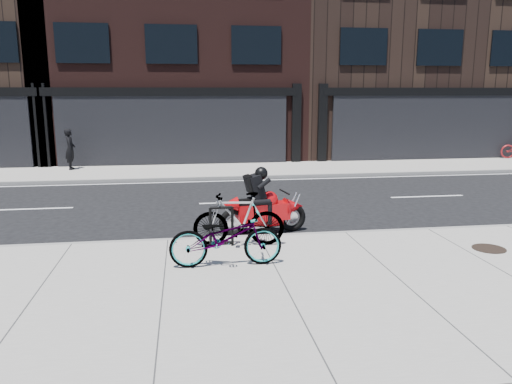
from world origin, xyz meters
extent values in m
plane|color=black|center=(0.00, 0.00, 0.00)|extent=(120.00, 120.00, 0.00)
cube|color=gray|center=(0.00, -5.00, 0.07)|extent=(60.00, 6.00, 0.13)
cube|color=gray|center=(0.00, 7.75, 0.07)|extent=(60.00, 3.50, 0.13)
cube|color=black|center=(-2.00, 14.50, 7.25)|extent=(12.00, 10.00, 14.50)
cube|color=black|center=(10.00, 14.50, 6.25)|extent=(12.00, 10.00, 12.50)
cylinder|color=black|center=(-1.10, -2.60, 0.54)|extent=(0.06, 0.06, 0.82)
cylinder|color=black|center=(-0.65, -2.60, 0.54)|extent=(0.06, 0.06, 0.82)
cylinder|color=black|center=(-0.88, -2.60, 0.95)|extent=(0.45, 0.06, 0.06)
imported|color=gray|center=(-0.89, -3.78, 0.67)|extent=(2.07, 0.72, 1.08)
imported|color=gray|center=(-0.52, -2.60, 0.70)|extent=(1.93, 0.74, 1.13)
torus|color=black|center=(0.91, -1.25, 0.33)|extent=(0.69, 0.26, 0.68)
torus|color=black|center=(-0.53, -1.50, 0.33)|extent=(0.69, 0.26, 0.68)
cube|color=#AF080C|center=(0.18, -1.38, 0.54)|extent=(1.29, 0.60, 0.39)
cone|color=#AF080C|center=(0.95, -1.25, 0.60)|extent=(0.53, 0.53, 0.45)
sphere|color=#AF080C|center=(0.33, -1.35, 0.80)|extent=(0.41, 0.41, 0.41)
cube|color=black|center=(-0.12, -1.43, 0.78)|extent=(0.61, 0.38, 0.12)
cylinder|color=silver|center=(-0.41, -1.30, 0.31)|extent=(0.57, 0.19, 0.09)
cube|color=black|center=(0.02, -1.41, 1.13)|extent=(0.46, 0.43, 0.61)
cube|color=black|center=(-0.14, -1.44, 1.22)|extent=(0.29, 0.35, 0.42)
sphere|color=black|center=(0.14, -1.39, 1.44)|extent=(0.30, 0.30, 0.30)
imported|color=black|center=(-6.19, 8.56, 0.96)|extent=(0.49, 0.66, 1.67)
cylinder|color=black|center=(4.52, -3.57, 0.14)|extent=(0.72, 0.72, 0.02)
camera|label=1|loc=(-1.59, -12.53, 3.31)|focal=35.00mm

